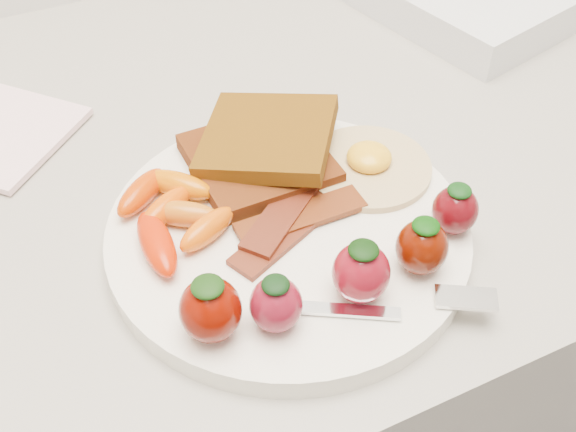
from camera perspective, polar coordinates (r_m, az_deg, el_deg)
name	(u,v)px	position (r m, az deg, el deg)	size (l,w,h in m)	color
counter	(251,405)	(0.99, -2.96, -14.70)	(2.00, 0.60, 0.90)	gray
plate	(288,234)	(0.54, 0.00, -1.43)	(0.27, 0.27, 0.02)	white
toast_lower	(259,160)	(0.58, -2.34, 4.43)	(0.10, 0.10, 0.01)	#501C06
toast_upper	(267,137)	(0.58, -1.64, 6.27)	(0.10, 0.10, 0.01)	#4D2E07
fried_egg	(368,164)	(0.58, 6.37, 4.08)	(0.12, 0.12, 0.02)	beige
bacon_strips	(291,219)	(0.53, 0.23, -0.24)	(0.12, 0.09, 0.01)	#350F03
baby_carrots	(171,213)	(0.54, -9.26, 0.24)	(0.09, 0.11, 0.02)	#E34E00
strawberries	(339,271)	(0.48, 4.02, -4.32)	(0.23, 0.06, 0.05)	#610900
fork	(390,304)	(0.49, 8.05, -6.90)	(0.16, 0.08, 0.00)	white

